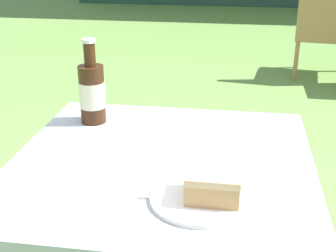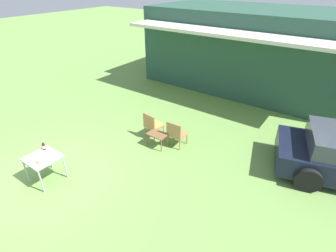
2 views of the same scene
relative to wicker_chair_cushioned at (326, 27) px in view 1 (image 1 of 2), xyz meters
The scene contains 5 objects.
wicker_chair_cushioned is the anchor object (origin of this frame).
patio_table 3.32m from the wicker_chair_cushioned, 105.88° to the right, with size 0.75×0.74×0.70m.
cake_on_plate 3.46m from the wicker_chair_cushioned, 103.08° to the right, with size 0.21×0.21×0.07m.
cola_bottle_near 3.20m from the wicker_chair_cushioned, 111.16° to the right, with size 0.08×0.08×0.25m.
fork 3.47m from the wicker_chair_cushioned, 103.92° to the right, with size 0.18×0.03×0.01m.
Camera 1 is at (0.17, -1.02, 1.23)m, focal length 50.00 mm.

